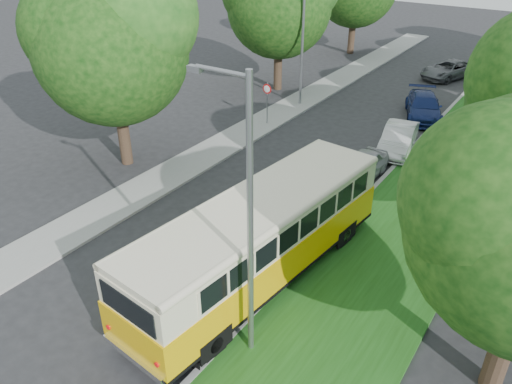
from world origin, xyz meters
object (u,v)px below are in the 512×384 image
Objects in this scene: car_white at (398,139)px; lamppost_far at (301,39)px; lamppost_near at (247,218)px; vintage_bus at (260,241)px; car_silver at (361,167)px; car_grey at (448,70)px; car_blue at (424,107)px.

lamppost_far is at bearing 147.09° from car_white.
lamppost_far is (-8.91, 18.50, -0.25)m from lamppost_near.
vintage_bus is at bearing -64.59° from lamppost_far.
car_white is at bearing 86.99° from car_silver.
car_grey reaches higher than car_silver.
car_silver is 0.89× the size of car_white.
car_silver is at bearing -65.06° from car_grey.
car_silver is at bearing -44.47° from lamppost_far.
lamppost_far is 1.62× the size of car_grey.
car_white is (0.21, 12.45, -0.87)m from vintage_bus.
lamppost_near is 11.96m from car_silver.
car_grey is (-1.11, 18.40, 0.02)m from car_silver.
car_silver is 18.44m from car_grey.
car_blue is at bearing -62.11° from car_grey.
vintage_bus is 17.94m from car_blue.
car_silver is at bearing 96.64° from vintage_bus.
car_white is 0.88× the size of car_blue.
lamppost_near reaches higher than car_blue.
car_silver is at bearing 97.73° from lamppost_near.
car_blue is (-0.10, 9.39, 0.06)m from car_silver.
lamppost_near reaches higher than car_grey.
lamppost_far reaches higher than car_grey.
car_grey is (-1.23, 26.93, -0.91)m from vintage_bus.
car_white is at bearing -23.29° from lamppost_far.
car_blue is (-0.21, 17.91, -0.87)m from vintage_bus.
lamppost_far is 1.80× the size of car_white.
lamppost_far is 8.33m from car_blue.
lamppost_near is 15.67m from car_white.
car_white is 0.90× the size of car_grey.
lamppost_far is at bearing 137.21° from car_silver.
lamppost_far is 13.26m from car_grey.
car_white is (-1.21, 15.19, -3.68)m from lamppost_near.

